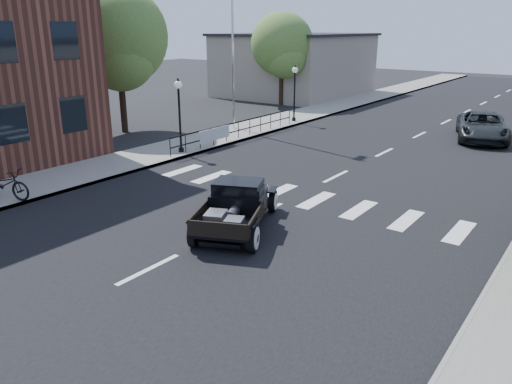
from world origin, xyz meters
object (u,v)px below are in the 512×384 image
Objects in this scene: hotrod_pickup at (237,205)px; motorcycle at (4,184)px; second_car at (482,127)px; flagpole at (232,16)px.

hotrod_pickup is 8.30m from motorcycle.
second_car is (2.91, 17.32, -0.01)m from hotrod_pickup.
second_car is 2.58× the size of motorcycle.
flagpole is 15.56m from motorcycle.
flagpole is 15.88m from hotrod_pickup.
flagpole is at bearing -171.64° from second_car.
second_car is (12.23, 5.73, -5.58)m from flagpole.
second_car is 22.83m from motorcycle.
motorcycle is at bearing 176.16° from hotrod_pickup.
hotrod_pickup is 17.56m from second_car.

